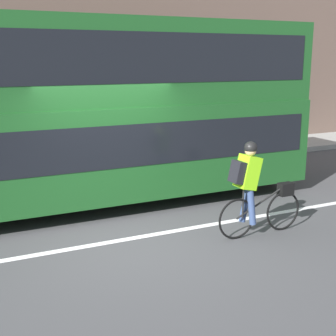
# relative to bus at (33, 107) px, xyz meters

# --- Properties ---
(ground_plane) EXTENTS (80.00, 80.00, 0.00)m
(ground_plane) POSITION_rel_bus_xyz_m (1.05, -2.16, -2.04)
(ground_plane) COLOR #424244
(road_center_line) EXTENTS (50.00, 0.14, 0.01)m
(road_center_line) POSITION_rel_bus_xyz_m (1.05, -2.19, -2.04)
(road_center_line) COLOR silver
(road_center_line) RESTS_ON ground_plane
(sidewalk_curb) EXTENTS (60.00, 2.04, 0.16)m
(sidewalk_curb) POSITION_rel_bus_xyz_m (1.05, 3.32, -1.96)
(sidewalk_curb) COLOR gray
(sidewalk_curb) RESTS_ON ground_plane
(building_facade) EXTENTS (60.00, 0.30, 7.83)m
(building_facade) POSITION_rel_bus_xyz_m (1.05, 4.49, 1.87)
(building_facade) COLOR brown
(building_facade) RESTS_ON ground_plane
(bus) EXTENTS (11.28, 2.55, 3.68)m
(bus) POSITION_rel_bus_xyz_m (0.00, 0.00, 0.00)
(bus) COLOR black
(bus) RESTS_ON ground_plane
(cyclist_on_bike) EXTENTS (1.66, 0.32, 1.64)m
(cyclist_on_bike) POSITION_rel_bus_xyz_m (3.00, -2.95, -1.16)
(cyclist_on_bike) COLOR black
(cyclist_on_bike) RESTS_ON ground_plane
(trash_bin) EXTENTS (0.56, 0.56, 0.93)m
(trash_bin) POSITION_rel_bus_xyz_m (4.51, 3.21, -1.42)
(trash_bin) COLOR #194C23
(trash_bin) RESTS_ON sidewalk_curb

